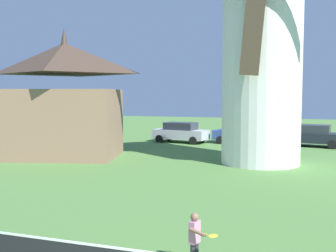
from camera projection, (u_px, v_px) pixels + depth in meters
The scene contains 6 objects.
windmill at pixel (262, 43), 20.69m from camera, with size 9.61×4.85×14.19m.
player_far at pixel (196, 237), 8.30m from camera, with size 0.69×0.64×1.19m.
parked_car_silver at pixel (181, 132), 30.52m from camera, with size 4.43×2.41×1.56m.
parked_car_blue at pixel (242, 133), 29.59m from camera, with size 4.49×2.42×1.56m.
parked_car_black at pixel (313, 135), 28.06m from camera, with size 4.23×2.40×1.56m.
chapel at pixel (65, 102), 23.12m from camera, with size 7.23×6.00×7.60m.
Camera 1 is at (2.52, -4.11, 3.66)m, focal length 42.06 mm.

